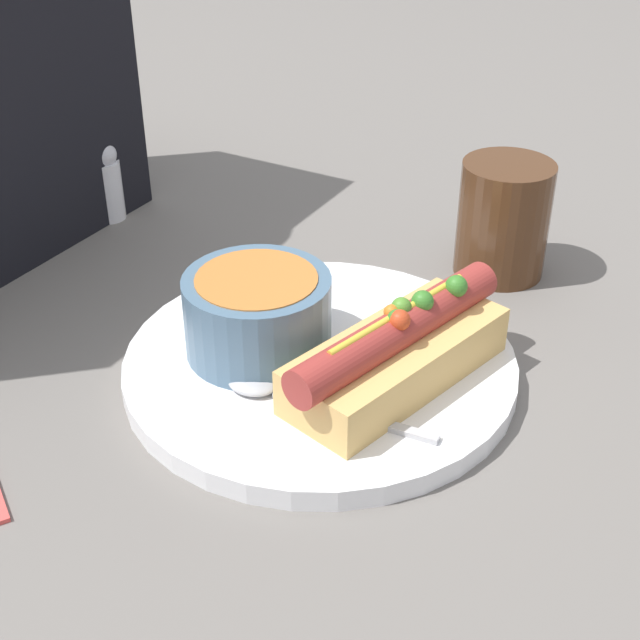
% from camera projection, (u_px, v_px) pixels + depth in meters
% --- Properties ---
extents(ground_plane, '(4.00, 4.00, 0.00)m').
position_uv_depth(ground_plane, '(320.00, 374.00, 0.64)').
color(ground_plane, slate).
extents(dinner_plate, '(0.28, 0.28, 0.02)m').
position_uv_depth(dinner_plate, '(320.00, 365.00, 0.64)').
color(dinner_plate, white).
rests_on(dinner_plate, ground_plane).
extents(hot_dog, '(0.19, 0.10, 0.06)m').
position_uv_depth(hot_dog, '(397.00, 351.00, 0.59)').
color(hot_dog, '#DBAD60').
rests_on(hot_dog, dinner_plate).
extents(soup_bowl, '(0.10, 0.10, 0.06)m').
position_uv_depth(soup_bowl, '(258.00, 311.00, 0.62)').
color(soup_bowl, slate).
rests_on(soup_bowl, dinner_plate).
extents(spoon, '(0.03, 0.15, 0.01)m').
position_uv_depth(spoon, '(281.00, 393.00, 0.59)').
color(spoon, '#B7B7BC').
rests_on(spoon, dinner_plate).
extents(drinking_glass, '(0.08, 0.08, 0.10)m').
position_uv_depth(drinking_glass, '(503.00, 219.00, 0.74)').
color(drinking_glass, '#4C2D19').
rests_on(drinking_glass, ground_plane).
extents(salt_shaker, '(0.03, 0.03, 0.08)m').
position_uv_depth(salt_shaker, '(105.00, 180.00, 0.83)').
color(salt_shaker, silver).
rests_on(salt_shaker, ground_plane).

